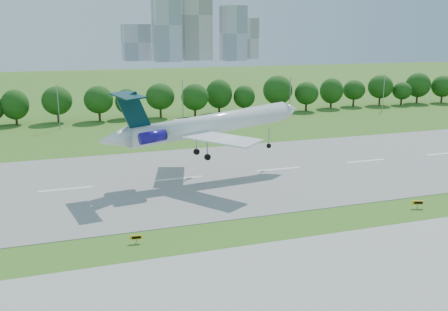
% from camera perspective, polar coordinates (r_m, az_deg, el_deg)
% --- Properties ---
extents(ground, '(600.00, 600.00, 0.00)m').
position_cam_1_polar(ground, '(69.51, -0.25, -8.35)').
color(ground, '#39671B').
rests_on(ground, ground).
extents(runway, '(400.00, 45.00, 0.08)m').
position_cam_1_polar(runway, '(92.22, -5.15, -2.66)').
color(runway, gray).
rests_on(runway, ground).
extents(taxiway, '(400.00, 23.00, 0.08)m').
position_cam_1_polar(taxiway, '(54.38, 5.94, -15.14)').
color(taxiway, '#ADADA8').
rests_on(taxiway, ground).
extents(tree_line, '(288.40, 8.40, 10.40)m').
position_cam_1_polar(tree_line, '(155.65, -11.03, 6.33)').
color(tree_line, '#382314').
rests_on(tree_line, ground).
extents(light_poles, '(175.90, 0.25, 12.19)m').
position_cam_1_polar(light_poles, '(145.49, -11.47, 5.84)').
color(light_poles, gray).
rests_on(light_poles, ground).
extents(skyline, '(127.00, 52.00, 80.00)m').
position_cam_1_polar(skyline, '(467.38, -3.77, 14.55)').
color(skyline, '#B2B2B7').
rests_on(skyline, ground).
extents(airliner, '(40.16, 28.83, 12.89)m').
position_cam_1_polar(airliner, '(90.65, -2.52, 3.52)').
color(airliner, white).
rests_on(airliner, ground).
extents(taxi_sign_centre, '(1.53, 0.35, 1.07)m').
position_cam_1_polar(taxi_sign_centre, '(65.69, -10.01, -9.21)').
color(taxi_sign_centre, gray).
rests_on(taxi_sign_centre, ground).
extents(taxi_sign_right, '(1.70, 0.75, 1.22)m').
position_cam_1_polar(taxi_sign_right, '(82.32, 21.26, -5.05)').
color(taxi_sign_right, gray).
rests_on(taxi_sign_right, ground).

